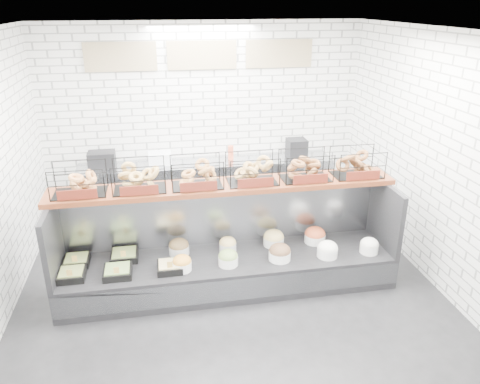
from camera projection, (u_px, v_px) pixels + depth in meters
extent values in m
plane|color=black|center=(233.00, 299.00, 5.53)|extent=(5.50, 5.50, 0.00)
cube|color=white|center=(204.00, 120.00, 7.46)|extent=(5.00, 0.02, 3.00)
cube|color=white|center=(446.00, 167.00, 5.37)|extent=(0.02, 5.50, 3.00)
cube|color=white|center=(231.00, 32.00, 4.39)|extent=(5.00, 5.50, 0.02)
cube|color=tan|center=(120.00, 57.00, 6.85)|extent=(1.05, 0.03, 0.42)
cube|color=tan|center=(202.00, 55.00, 7.05)|extent=(1.05, 0.03, 0.42)
cube|color=tan|center=(279.00, 54.00, 7.25)|extent=(1.05, 0.03, 0.42)
cube|color=black|center=(229.00, 271.00, 5.73)|extent=(4.00, 0.90, 0.40)
cube|color=#93969B|center=(235.00, 289.00, 5.32)|extent=(4.00, 0.03, 0.28)
cube|color=#93969B|center=(223.00, 213.00, 5.87)|extent=(4.00, 0.08, 0.80)
cube|color=black|center=(53.00, 241.00, 5.17)|extent=(0.06, 0.90, 0.80)
cube|color=black|center=(384.00, 214.00, 5.83)|extent=(0.06, 0.90, 0.80)
cube|color=black|center=(72.00, 275.00, 5.20)|extent=(0.29, 0.29, 0.08)
cube|color=olive|center=(71.00, 272.00, 5.19)|extent=(0.25, 0.25, 0.04)
cube|color=gold|center=(69.00, 273.00, 5.07)|extent=(0.06, 0.01, 0.08)
cube|color=black|center=(77.00, 261.00, 5.48)|extent=(0.29, 0.29, 0.08)
cube|color=#87984D|center=(76.00, 259.00, 5.46)|extent=(0.25, 0.25, 0.04)
cube|color=gold|center=(75.00, 259.00, 5.35)|extent=(0.06, 0.01, 0.08)
cube|color=black|center=(118.00, 272.00, 5.26)|extent=(0.31, 0.31, 0.08)
cube|color=olive|center=(117.00, 269.00, 5.24)|extent=(0.27, 0.27, 0.04)
cube|color=gold|center=(116.00, 270.00, 5.12)|extent=(0.06, 0.01, 0.08)
cube|color=black|center=(124.00, 256.00, 5.59)|extent=(0.32, 0.32, 0.08)
cube|color=#7F954C|center=(124.00, 253.00, 5.58)|extent=(0.27, 0.27, 0.04)
cube|color=gold|center=(123.00, 254.00, 5.46)|extent=(0.06, 0.01, 0.08)
cube|color=black|center=(170.00, 267.00, 5.35)|extent=(0.29, 0.29, 0.08)
cube|color=#D2BF81|center=(170.00, 265.00, 5.34)|extent=(0.24, 0.24, 0.04)
cube|color=gold|center=(170.00, 265.00, 5.23)|extent=(0.06, 0.01, 0.08)
cylinder|color=white|center=(182.00, 266.00, 5.35)|extent=(0.22, 0.22, 0.11)
ellipsoid|color=orange|center=(182.00, 261.00, 5.33)|extent=(0.22, 0.22, 0.15)
cylinder|color=white|center=(179.00, 250.00, 5.70)|extent=(0.25, 0.25, 0.11)
ellipsoid|color=brown|center=(179.00, 245.00, 5.68)|extent=(0.24, 0.24, 0.17)
cylinder|color=white|center=(228.00, 261.00, 5.46)|extent=(0.23, 0.23, 0.11)
ellipsoid|color=#75934A|center=(228.00, 256.00, 5.44)|extent=(0.23, 0.23, 0.16)
cylinder|color=white|center=(228.00, 247.00, 5.76)|extent=(0.21, 0.21, 0.11)
ellipsoid|color=#EECC79|center=(228.00, 243.00, 5.74)|extent=(0.21, 0.21, 0.15)
cylinder|color=white|center=(280.00, 255.00, 5.57)|extent=(0.26, 0.26, 0.11)
ellipsoid|color=brown|center=(280.00, 251.00, 5.55)|extent=(0.26, 0.26, 0.18)
cylinder|color=white|center=(274.00, 241.00, 5.90)|extent=(0.26, 0.26, 0.11)
ellipsoid|color=#E7CA76|center=(274.00, 237.00, 5.88)|extent=(0.26, 0.26, 0.18)
cylinder|color=white|center=(327.00, 252.00, 5.64)|extent=(0.25, 0.25, 0.11)
ellipsoid|color=white|center=(328.00, 248.00, 5.62)|extent=(0.24, 0.24, 0.17)
cylinder|color=white|center=(315.00, 238.00, 5.97)|extent=(0.27, 0.27, 0.11)
ellipsoid|color=#CB512B|center=(315.00, 234.00, 5.95)|extent=(0.26, 0.26, 0.18)
cylinder|color=white|center=(369.00, 248.00, 5.73)|extent=(0.23, 0.23, 0.11)
ellipsoid|color=silver|center=(369.00, 244.00, 5.71)|extent=(0.22, 0.22, 0.15)
cube|color=#502111|center=(225.00, 186.00, 5.53)|extent=(4.10, 0.50, 0.06)
cube|color=black|center=(78.00, 179.00, 5.19)|extent=(0.60, 0.38, 0.34)
cube|color=#551A0F|center=(77.00, 195.00, 5.04)|extent=(0.42, 0.02, 0.11)
cube|color=black|center=(139.00, 176.00, 5.29)|extent=(0.60, 0.38, 0.34)
cube|color=#551A0F|center=(139.00, 190.00, 5.15)|extent=(0.42, 0.02, 0.11)
cube|color=black|center=(197.00, 172.00, 5.40)|extent=(0.60, 0.38, 0.34)
cube|color=#551A0F|center=(199.00, 187.00, 5.26)|extent=(0.42, 0.02, 0.11)
cube|color=black|center=(252.00, 169.00, 5.51)|extent=(0.60, 0.38, 0.34)
cube|color=#551A0F|center=(256.00, 183.00, 5.37)|extent=(0.42, 0.02, 0.11)
cube|color=black|center=(306.00, 165.00, 5.62)|extent=(0.60, 0.38, 0.34)
cube|color=#551A0F|center=(311.00, 179.00, 5.48)|extent=(0.42, 0.02, 0.11)
cube|color=black|center=(357.00, 162.00, 5.73)|extent=(0.60, 0.38, 0.34)
cube|color=#551A0F|center=(363.00, 176.00, 5.59)|extent=(0.42, 0.02, 0.11)
cube|color=#93969B|center=(208.00, 188.00, 7.57)|extent=(4.00, 0.60, 0.90)
cube|color=black|center=(102.00, 159.00, 7.13)|extent=(0.40, 0.30, 0.24)
cube|color=silver|center=(160.00, 158.00, 7.28)|extent=(0.35, 0.28, 0.18)
cylinder|color=#D55635|center=(231.00, 153.00, 7.47)|extent=(0.09, 0.09, 0.22)
cube|color=black|center=(297.00, 148.00, 7.56)|extent=(0.30, 0.30, 0.30)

